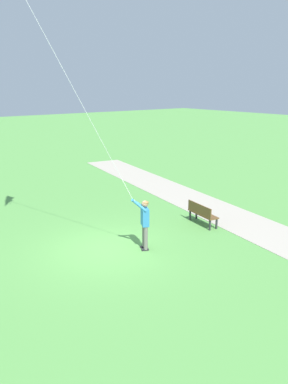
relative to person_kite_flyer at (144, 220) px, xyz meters
The scene contains 4 objects.
ground_plane 1.64m from the person_kite_flyer, 37.42° to the right, with size 120.00×120.00×0.00m, color #569947.
walkway_path 4.98m from the person_kite_flyer, 165.33° to the left, with size 2.40×32.00×0.02m, color #ADA393.
person_kite_flyer is the anchor object (origin of this frame).
park_bench_near_walkway 3.39m from the person_kite_flyer, behind, with size 0.68×1.55×0.88m.
Camera 1 is at (6.67, 10.68, 5.45)m, focal length 36.92 mm.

